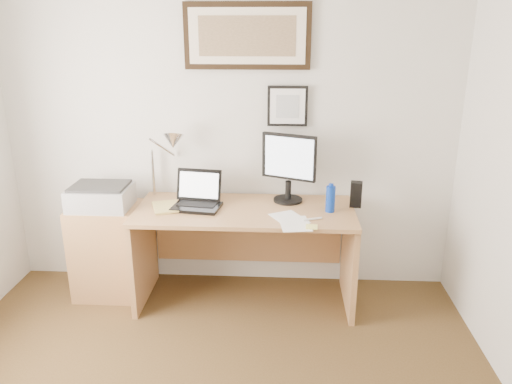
# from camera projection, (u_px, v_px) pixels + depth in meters

# --- Properties ---
(wall_back) EXTENTS (3.50, 0.02, 2.50)m
(wall_back) POSITION_uv_depth(u_px,v_px,m) (229.00, 131.00, 3.84)
(wall_back) COLOR silver
(wall_back) RESTS_ON ground
(side_cabinet) EXTENTS (0.50, 0.40, 0.73)m
(side_cabinet) POSITION_uv_depth(u_px,v_px,m) (108.00, 250.00, 3.87)
(side_cabinet) COLOR #A37244
(side_cabinet) RESTS_ON floor
(water_bottle) EXTENTS (0.07, 0.07, 0.19)m
(water_bottle) POSITION_uv_depth(u_px,v_px,m) (330.00, 199.00, 3.56)
(water_bottle) COLOR #0C32A1
(water_bottle) RESTS_ON desk
(bottle_cap) EXTENTS (0.03, 0.03, 0.02)m
(bottle_cap) POSITION_uv_depth(u_px,v_px,m) (331.00, 185.00, 3.53)
(bottle_cap) COLOR #0C32A1
(bottle_cap) RESTS_ON water_bottle
(speaker) EXTENTS (0.09, 0.09, 0.19)m
(speaker) POSITION_uv_depth(u_px,v_px,m) (356.00, 194.00, 3.66)
(speaker) COLOR black
(speaker) RESTS_ON desk
(paper_sheet_a) EXTENTS (0.30, 0.33, 0.00)m
(paper_sheet_a) POSITION_uv_depth(u_px,v_px,m) (289.00, 218.00, 3.46)
(paper_sheet_a) COLOR white
(paper_sheet_a) RESTS_ON desk
(paper_sheet_b) EXTENTS (0.23, 0.30, 0.00)m
(paper_sheet_b) POSITION_uv_depth(u_px,v_px,m) (295.00, 224.00, 3.36)
(paper_sheet_b) COLOR white
(paper_sheet_b) RESTS_ON desk
(sticky_pad) EXTENTS (0.08, 0.08, 0.01)m
(sticky_pad) POSITION_uv_depth(u_px,v_px,m) (312.00, 227.00, 3.30)
(sticky_pad) COLOR #FFFA78
(sticky_pad) RESTS_ON desk
(marker_pen) EXTENTS (0.14, 0.06, 0.02)m
(marker_pen) POSITION_uv_depth(u_px,v_px,m) (312.00, 219.00, 3.43)
(marker_pen) COLOR white
(marker_pen) RESTS_ON desk
(book) EXTENTS (0.26, 0.30, 0.02)m
(book) POSITION_uv_depth(u_px,v_px,m) (154.00, 209.00, 3.62)
(book) COLOR tan
(book) RESTS_ON desk
(desk) EXTENTS (1.60, 0.70, 0.75)m
(desk) POSITION_uv_depth(u_px,v_px,m) (246.00, 234.00, 3.80)
(desk) COLOR #A37244
(desk) RESTS_ON floor
(laptop) EXTENTS (0.37, 0.34, 0.26)m
(laptop) POSITION_uv_depth(u_px,v_px,m) (197.00, 199.00, 3.68)
(laptop) COLOR black
(laptop) RESTS_ON desk
(lcd_monitor) EXTENTS (0.40, 0.22, 0.52)m
(lcd_monitor) POSITION_uv_depth(u_px,v_px,m) (289.00, 165.00, 3.70)
(lcd_monitor) COLOR black
(lcd_monitor) RESTS_ON desk
(printer) EXTENTS (0.44, 0.34, 0.18)m
(printer) POSITION_uv_depth(u_px,v_px,m) (101.00, 196.00, 3.70)
(printer) COLOR #A4A4A6
(printer) RESTS_ON side_cabinet
(desk_lamp) EXTENTS (0.29, 0.27, 0.53)m
(desk_lamp) POSITION_uv_depth(u_px,v_px,m) (171.00, 144.00, 3.70)
(desk_lamp) COLOR silver
(desk_lamp) RESTS_ON desk
(picture_large) EXTENTS (0.92, 0.04, 0.47)m
(picture_large) POSITION_uv_depth(u_px,v_px,m) (247.00, 36.00, 3.58)
(picture_large) COLOR black
(picture_large) RESTS_ON wall_back
(picture_small) EXTENTS (0.30, 0.03, 0.30)m
(picture_small) POSITION_uv_depth(u_px,v_px,m) (288.00, 106.00, 3.73)
(picture_small) COLOR black
(picture_small) RESTS_ON wall_back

